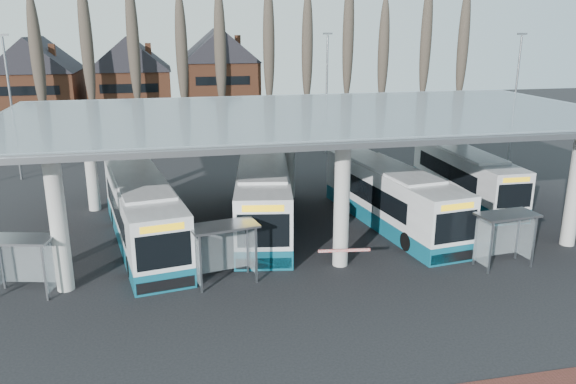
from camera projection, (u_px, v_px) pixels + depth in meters
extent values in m
plane|color=black|center=(358.00, 288.00, 23.64)|extent=(140.00, 140.00, 0.00)
cylinder|color=#B7B6B2|center=(58.00, 222.00, 22.71)|extent=(0.70, 0.70, 6.00)
cylinder|color=#B7B6B2|center=(90.00, 161.00, 33.02)|extent=(0.70, 0.70, 6.00)
cylinder|color=#B7B6B2|center=(342.00, 203.00, 25.15)|extent=(0.70, 0.70, 6.00)
cylinder|color=#B7B6B2|center=(289.00, 152.00, 35.46)|extent=(0.70, 0.70, 6.00)
cylinder|color=#B7B6B2|center=(575.00, 187.00, 27.59)|extent=(0.70, 0.70, 6.00)
cylinder|color=#B7B6B2|center=(462.00, 144.00, 37.90)|extent=(0.70, 0.70, 6.00)
cube|color=gray|center=(312.00, 113.00, 29.39)|extent=(32.00, 16.00, 0.12)
cube|color=silver|center=(312.00, 112.00, 29.37)|extent=(31.50, 15.50, 0.04)
cone|color=#473D33|center=(40.00, 67.00, 48.90)|extent=(0.36, 0.36, 14.50)
ellipsoid|color=#473D33|center=(38.00, 47.00, 48.41)|extent=(1.10, 1.10, 11.02)
cone|color=#473D33|center=(88.00, 67.00, 49.71)|extent=(0.36, 0.36, 14.50)
ellipsoid|color=#473D33|center=(86.00, 46.00, 49.22)|extent=(1.10, 1.10, 11.02)
cone|color=#473D33|center=(135.00, 66.00, 50.53)|extent=(0.36, 0.36, 14.50)
ellipsoid|color=#473D33|center=(133.00, 46.00, 50.04)|extent=(1.10, 1.10, 11.02)
cone|color=#473D33|center=(180.00, 65.00, 51.34)|extent=(0.36, 0.36, 14.50)
ellipsoid|color=#473D33|center=(179.00, 46.00, 50.85)|extent=(1.10, 1.10, 11.02)
cone|color=#473D33|center=(224.00, 65.00, 52.15)|extent=(0.36, 0.36, 14.50)
ellipsoid|color=#473D33|center=(223.00, 46.00, 51.66)|extent=(1.10, 1.10, 11.02)
cone|color=#473D33|center=(266.00, 64.00, 52.97)|extent=(0.36, 0.36, 14.50)
ellipsoid|color=#473D33|center=(266.00, 45.00, 52.48)|extent=(1.10, 1.10, 11.02)
cone|color=#473D33|center=(307.00, 64.00, 53.78)|extent=(0.36, 0.36, 14.50)
ellipsoid|color=#473D33|center=(307.00, 45.00, 53.29)|extent=(1.10, 1.10, 11.02)
cone|color=#473D33|center=(347.00, 63.00, 54.59)|extent=(0.36, 0.36, 14.50)
ellipsoid|color=#473D33|center=(347.00, 45.00, 54.10)|extent=(1.10, 1.10, 11.02)
cone|color=#473D33|center=(385.00, 63.00, 55.41)|extent=(0.36, 0.36, 14.50)
ellipsoid|color=#473D33|center=(386.00, 44.00, 54.92)|extent=(1.10, 1.10, 11.02)
cone|color=#473D33|center=(423.00, 62.00, 56.22)|extent=(0.36, 0.36, 14.50)
ellipsoid|color=#473D33|center=(424.00, 44.00, 55.73)|extent=(1.10, 1.10, 11.02)
cone|color=#473D33|center=(459.00, 62.00, 57.03)|extent=(0.36, 0.36, 14.50)
ellipsoid|color=#473D33|center=(461.00, 44.00, 56.54)|extent=(1.10, 1.10, 11.02)
cube|color=brown|center=(40.00, 97.00, 59.76)|extent=(8.00, 10.00, 7.00)
pyramid|color=black|center=(32.00, 28.00, 57.80)|extent=(8.30, 10.30, 3.50)
cube|color=brown|center=(133.00, 95.00, 61.69)|extent=(8.00, 10.00, 7.00)
pyramid|color=black|center=(127.00, 28.00, 59.73)|extent=(8.30, 10.30, 3.50)
cube|color=brown|center=(219.00, 93.00, 63.63)|extent=(8.00, 10.00, 7.00)
pyramid|color=black|center=(217.00, 28.00, 61.66)|extent=(8.30, 10.30, 3.50)
cylinder|color=slate|center=(12.00, 110.00, 39.22)|extent=(0.16, 0.16, 10.00)
cube|color=slate|center=(2.00, 35.00, 37.78)|extent=(0.80, 0.15, 0.15)
cylinder|color=slate|center=(327.00, 96.00, 47.85)|extent=(0.16, 0.16, 10.00)
cube|color=slate|center=(328.00, 34.00, 46.41)|extent=(0.80, 0.15, 0.15)
cylinder|color=slate|center=(515.00, 100.00, 45.06)|extent=(0.16, 0.16, 10.00)
cube|color=slate|center=(522.00, 34.00, 43.63)|extent=(0.80, 0.15, 0.15)
cube|color=white|center=(143.00, 210.00, 28.05)|extent=(4.53, 12.23, 2.79)
cube|color=#0D536A|center=(145.00, 235.00, 28.43)|extent=(4.55, 12.25, 0.90)
cube|color=white|center=(141.00, 182.00, 27.65)|extent=(3.47, 7.47, 0.18)
cube|color=black|center=(141.00, 205.00, 28.47)|extent=(4.00, 8.93, 1.10)
cube|color=black|center=(164.00, 251.00, 22.73)|extent=(2.22, 0.44, 1.50)
cube|color=black|center=(128.00, 179.00, 33.33)|extent=(2.14, 0.42, 1.20)
cube|color=yellow|center=(162.00, 228.00, 22.45)|extent=(1.76, 0.35, 0.30)
cube|color=black|center=(166.00, 285.00, 23.16)|extent=(2.40, 0.49, 0.50)
cylinder|color=black|center=(131.00, 266.00, 24.63)|extent=(0.44, 0.99, 0.96)
cylinder|color=black|center=(183.00, 259.00, 25.46)|extent=(0.44, 0.99, 0.96)
cylinder|color=black|center=(114.00, 217.00, 31.12)|extent=(0.44, 0.99, 0.96)
cylinder|color=black|center=(156.00, 212.00, 31.94)|extent=(0.44, 0.99, 0.96)
cube|color=white|center=(263.00, 192.00, 30.77)|extent=(4.71, 12.75, 2.91)
cube|color=#0D536A|center=(263.00, 217.00, 31.17)|extent=(4.74, 12.77, 0.94)
cube|color=white|center=(263.00, 166.00, 30.35)|extent=(3.61, 7.78, 0.19)
cube|color=black|center=(263.00, 188.00, 31.24)|extent=(4.17, 9.31, 1.14)
cube|color=black|center=(263.00, 231.00, 24.79)|extent=(2.31, 0.45, 1.56)
cube|color=black|center=(263.00, 164.00, 36.71)|extent=(2.23, 0.44, 1.25)
cube|color=yellow|center=(263.00, 208.00, 24.50)|extent=(1.84, 0.36, 0.31)
cube|color=black|center=(264.00, 263.00, 25.24)|extent=(2.50, 0.51, 0.52)
cylinder|color=black|center=(239.00, 242.00, 27.32)|extent=(0.45, 1.03, 1.00)
cylinder|color=black|center=(288.00, 242.00, 27.42)|extent=(0.45, 1.03, 1.00)
cylinder|color=black|center=(244.00, 197.00, 34.60)|extent=(0.45, 1.03, 1.00)
cylinder|color=black|center=(283.00, 197.00, 34.70)|extent=(0.45, 1.03, 1.00)
cube|color=white|center=(391.00, 194.00, 30.88)|extent=(4.00, 12.03, 2.75)
cube|color=#0D536A|center=(390.00, 216.00, 31.25)|extent=(4.02, 12.05, 0.89)
cube|color=white|center=(392.00, 169.00, 30.48)|extent=(3.15, 7.31, 0.18)
cube|color=black|center=(387.00, 190.00, 31.30)|extent=(3.62, 8.75, 1.08)
cube|color=black|center=(456.00, 227.00, 25.55)|extent=(2.20, 0.34, 1.48)
cube|color=black|center=(345.00, 168.00, 36.17)|extent=(2.12, 0.33, 1.18)
cube|color=yellow|center=(457.00, 207.00, 25.27)|extent=(1.75, 0.27, 0.30)
cube|color=black|center=(453.00, 257.00, 25.97)|extent=(2.37, 0.38, 0.49)
cylinder|color=black|center=(407.00, 242.00, 27.50)|extent=(0.39, 0.97, 0.94)
cylinder|color=black|center=(447.00, 236.00, 28.23)|extent=(0.39, 0.97, 0.94)
cylinder|color=black|center=(345.00, 201.00, 33.99)|extent=(0.39, 0.97, 0.94)
cylinder|color=black|center=(378.00, 197.00, 34.72)|extent=(0.39, 0.97, 0.94)
cube|color=white|center=(466.00, 173.00, 35.92)|extent=(2.56, 10.99, 2.55)
cube|color=#0D536A|center=(464.00, 191.00, 36.27)|extent=(2.58, 11.01, 0.82)
cube|color=white|center=(468.00, 152.00, 35.55)|extent=(2.23, 6.61, 0.16)
cube|color=black|center=(463.00, 169.00, 36.33)|extent=(2.53, 7.93, 1.00)
cube|color=black|center=(515.00, 196.00, 30.77)|extent=(2.05, 0.10, 1.37)
cube|color=black|center=(430.00, 153.00, 41.04)|extent=(1.98, 0.10, 1.09)
cube|color=yellow|center=(516.00, 180.00, 30.52)|extent=(1.63, 0.08, 0.27)
cube|color=black|center=(512.00, 219.00, 31.17)|extent=(2.21, 0.12, 0.46)
cylinder|color=black|center=(476.00, 208.00, 32.81)|extent=(0.27, 0.88, 0.88)
cylinder|color=black|center=(509.00, 206.00, 33.19)|extent=(0.27, 0.88, 0.88)
cylinder|color=black|center=(428.00, 179.00, 39.08)|extent=(0.27, 0.88, 0.88)
cylinder|color=black|center=(456.00, 177.00, 39.46)|extent=(0.27, 0.88, 0.88)
cube|color=gray|center=(45.00, 273.00, 22.26)|extent=(0.09, 0.09, 2.37)
cube|color=gray|center=(1.00, 262.00, 23.30)|extent=(0.09, 0.09, 2.37)
cube|color=gray|center=(56.00, 263.00, 23.26)|extent=(0.09, 0.09, 2.37)
cube|color=gray|center=(18.00, 239.00, 22.43)|extent=(2.89, 1.91, 0.09)
cube|color=silver|center=(29.00, 261.00, 23.31)|extent=(2.22, 0.56, 1.90)
cube|color=silver|center=(51.00, 267.00, 22.74)|extent=(0.28, 1.02, 1.90)
cube|color=gray|center=(201.00, 264.00, 22.89)|extent=(0.09, 0.09, 2.52)
cube|color=gray|center=(256.00, 255.00, 23.82)|extent=(0.09, 0.09, 2.52)
cube|color=gray|center=(194.00, 255.00, 23.87)|extent=(0.09, 0.09, 2.52)
cube|color=gray|center=(247.00, 246.00, 24.80)|extent=(0.09, 0.09, 2.52)
cube|color=gray|center=(224.00, 226.00, 23.47)|extent=(3.04, 1.94, 0.10)
cube|color=silver|center=(221.00, 249.00, 24.36)|extent=(2.38, 0.52, 2.02)
cube|color=silver|center=(196.00, 259.00, 23.34)|extent=(0.26, 1.09, 2.02)
cube|color=silver|center=(253.00, 249.00, 24.31)|extent=(0.26, 1.09, 2.02)
cube|color=gray|center=(490.00, 248.00, 24.70)|extent=(0.09, 0.09, 2.43)
cube|color=gray|center=(534.00, 242.00, 25.39)|extent=(0.09, 0.09, 2.43)
cube|color=gray|center=(476.00, 240.00, 25.68)|extent=(0.09, 0.09, 2.43)
cube|color=gray|center=(518.00, 234.00, 26.37)|extent=(0.09, 0.09, 2.43)
cube|color=gray|center=(508.00, 215.00, 25.18)|extent=(2.84, 1.62, 0.10)
cube|color=silver|center=(496.00, 236.00, 26.05)|extent=(2.32, 0.27, 1.94)
cube|color=silver|center=(482.00, 243.00, 25.16)|extent=(0.14, 1.07, 1.94)
cube|color=silver|center=(527.00, 237.00, 25.88)|extent=(0.14, 1.07, 1.94)
cube|color=black|center=(340.00, 255.00, 25.62)|extent=(0.09, 0.09, 1.17)
cube|color=red|center=(344.00, 250.00, 25.00)|extent=(2.34, 0.41, 0.11)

